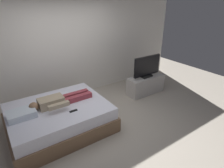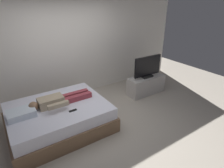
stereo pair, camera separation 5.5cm
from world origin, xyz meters
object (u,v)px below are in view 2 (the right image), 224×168
bed (59,117)px  pillow (21,113)px  remote (73,110)px  tv (147,67)px  person (58,101)px  tv_stand (146,85)px

bed → pillow: 0.74m
remote → bed: bearing=117.5°
pillow → remote: pillow is taller
bed → remote: bearing=-62.5°
pillow → tv: tv is taller
remote → pillow: bearing=157.7°
bed → tv: bearing=4.7°
pillow → person: bearing=4.9°
bed → person: bearing=63.9°
tv_stand → tv: bearing=0.0°
person → remote: size_ratio=8.40×
person → remote: 0.44m
person → tv_stand: size_ratio=1.15×
person → tv: 2.58m
bed → tv: size_ratio=2.23×
bed → person: (0.03, 0.06, 0.36)m
bed → tv: tv is taller
remote → tv: 2.49m
remote → tv_stand: size_ratio=0.14×
remote → tv: bearing=13.0°
bed → remote: 0.48m
bed → tv: (2.60, 0.21, 0.52)m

